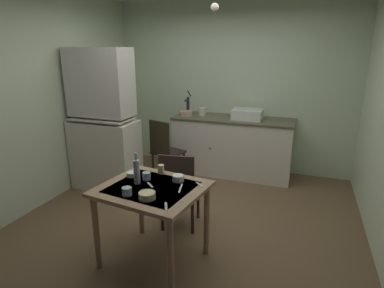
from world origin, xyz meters
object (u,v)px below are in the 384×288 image
at_px(chair_by_counter, 165,149).
at_px(glass_bottle, 137,171).
at_px(hutch_cabinet, 104,125).
at_px(serving_bowl_wide, 147,196).
at_px(chair_far_side, 179,188).
at_px(hand_pump, 188,104).
at_px(dining_table, 152,199).
at_px(sink_basin, 247,114).
at_px(mixing_bowl_counter, 186,113).
at_px(mug_dark, 127,191).

height_order(chair_by_counter, glass_bottle, glass_bottle).
height_order(hutch_cabinet, serving_bowl_wide, hutch_cabinet).
xyz_separation_m(chair_far_side, chair_by_counter, (-0.72, 1.20, 0.01)).
height_order(hutch_cabinet, hand_pump, hutch_cabinet).
xyz_separation_m(hand_pump, chair_far_side, (0.59, -1.85, -0.61)).
relative_size(dining_table, serving_bowl_wide, 7.16).
xyz_separation_m(sink_basin, glass_bottle, (-0.57, -2.40, -0.11)).
relative_size(mixing_bowl_counter, serving_bowl_wide, 1.51).
height_order(mug_dark, glass_bottle, glass_bottle).
height_order(chair_far_side, chair_by_counter, chair_by_counter).
bearing_deg(hand_pump, hutch_cabinet, -124.94).
relative_size(hand_pump, mug_dark, 4.71).
distance_m(chair_far_side, serving_bowl_wide, 0.90).
distance_m(chair_by_counter, serving_bowl_wide, 2.21).
relative_size(dining_table, chair_far_side, 1.12).
bearing_deg(chair_by_counter, dining_table, -68.73).
height_order(mixing_bowl_counter, chair_by_counter, mixing_bowl_counter).
relative_size(sink_basin, glass_bottle, 1.50).
bearing_deg(dining_table, sink_basin, 80.57).
relative_size(chair_by_counter, serving_bowl_wide, 6.72).
xyz_separation_m(hutch_cabinet, hand_pump, (0.82, 1.17, 0.16)).
distance_m(hand_pump, chair_by_counter, 0.88).
distance_m(mug_dark, glass_bottle, 0.27).
bearing_deg(glass_bottle, hutch_cabinet, 134.01).
xyz_separation_m(sink_basin, hand_pump, (-0.98, 0.05, 0.09)).
distance_m(hand_pump, glass_bottle, 2.49).
height_order(mixing_bowl_counter, mug_dark, mixing_bowl_counter).
distance_m(hutch_cabinet, glass_bottle, 1.78).
bearing_deg(mug_dark, chair_by_counter, 106.11).
bearing_deg(mug_dark, sink_basin, 78.86).
distance_m(hand_pump, chair_far_side, 2.03).
relative_size(hutch_cabinet, mug_dark, 23.72).
xyz_separation_m(sink_basin, dining_table, (-0.40, -2.43, -0.35)).
distance_m(mixing_bowl_counter, glass_bottle, 2.39).
height_order(sink_basin, mixing_bowl_counter, sink_basin).
bearing_deg(dining_table, mixing_bowl_counter, 103.63).
height_order(mixing_bowl_counter, serving_bowl_wide, mixing_bowl_counter).
distance_m(chair_far_side, mug_dark, 0.91).
bearing_deg(sink_basin, hand_pump, 177.36).
bearing_deg(chair_by_counter, glass_bottle, -73.04).
bearing_deg(hutch_cabinet, chair_by_counter, 37.48).
height_order(dining_table, glass_bottle, glass_bottle).
distance_m(hutch_cabinet, hand_pump, 1.43).
relative_size(sink_basin, dining_table, 0.44).
bearing_deg(glass_bottle, sink_basin, 76.74).
distance_m(mixing_bowl_counter, mug_dark, 2.64).
bearing_deg(serving_bowl_wide, dining_table, 107.26).
relative_size(mug_dark, glass_bottle, 0.28).
relative_size(sink_basin, mug_dark, 5.31).
bearing_deg(mixing_bowl_counter, sink_basin, 2.92).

